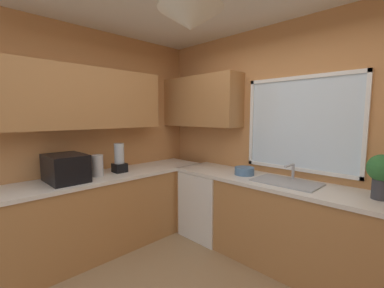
{
  "coord_description": "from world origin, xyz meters",
  "views": [
    {
      "loc": [
        1.25,
        -1.24,
        1.6
      ],
      "look_at": [
        -0.52,
        0.53,
        1.32
      ],
      "focal_mm": 23.77,
      "sensor_mm": 36.0,
      "label": 1
    }
  ],
  "objects_px": {
    "sink_assembly": "(286,182)",
    "microwave": "(66,168)",
    "bowl": "(244,171)",
    "kettle": "(98,166)",
    "dishwasher": "(210,203)",
    "potted_plant": "(382,172)",
    "blender_appliance": "(119,159)"
  },
  "relations": [
    {
      "from": "kettle",
      "to": "blender_appliance",
      "type": "xyz_separation_m",
      "value": [
        -0.02,
        0.29,
        0.04
      ]
    },
    {
      "from": "microwave",
      "to": "potted_plant",
      "type": "bearing_deg",
      "value": 33.75
    },
    {
      "from": "dishwasher",
      "to": "bowl",
      "type": "height_order",
      "value": "bowl"
    },
    {
      "from": "bowl",
      "to": "blender_appliance",
      "type": "height_order",
      "value": "blender_appliance"
    },
    {
      "from": "microwave",
      "to": "bowl",
      "type": "bearing_deg",
      "value": 53.84
    },
    {
      "from": "potted_plant",
      "to": "sink_assembly",
      "type": "bearing_deg",
      "value": -176.81
    },
    {
      "from": "dishwasher",
      "to": "bowl",
      "type": "xyz_separation_m",
      "value": [
        0.51,
        0.03,
        0.52
      ]
    },
    {
      "from": "potted_plant",
      "to": "blender_appliance",
      "type": "xyz_separation_m",
      "value": [
        -2.48,
        -1.03,
        -0.07
      ]
    },
    {
      "from": "microwave",
      "to": "kettle",
      "type": "bearing_deg",
      "value": 86.66
    },
    {
      "from": "dishwasher",
      "to": "bowl",
      "type": "relative_size",
      "value": 3.77
    },
    {
      "from": "blender_appliance",
      "to": "kettle",
      "type": "bearing_deg",
      "value": -86.02
    },
    {
      "from": "sink_assembly",
      "to": "microwave",
      "type": "bearing_deg",
      "value": -136.32
    },
    {
      "from": "sink_assembly",
      "to": "kettle",
      "type": "bearing_deg",
      "value": -142.72
    },
    {
      "from": "dishwasher",
      "to": "kettle",
      "type": "relative_size",
      "value": 3.44
    },
    {
      "from": "sink_assembly",
      "to": "bowl",
      "type": "distance_m",
      "value": 0.52
    },
    {
      "from": "sink_assembly",
      "to": "blender_appliance",
      "type": "xyz_separation_m",
      "value": [
        -1.69,
        -0.98,
        0.15
      ]
    },
    {
      "from": "microwave",
      "to": "sink_assembly",
      "type": "bearing_deg",
      "value": 43.68
    },
    {
      "from": "dishwasher",
      "to": "blender_appliance",
      "type": "xyz_separation_m",
      "value": [
        -0.66,
        -0.95,
        0.64
      ]
    },
    {
      "from": "potted_plant",
      "to": "dishwasher",
      "type": "bearing_deg",
      "value": -177.48
    },
    {
      "from": "sink_assembly",
      "to": "dishwasher",
      "type": "bearing_deg",
      "value": -178.0
    },
    {
      "from": "kettle",
      "to": "potted_plant",
      "type": "relative_size",
      "value": 0.66
    },
    {
      "from": "dishwasher",
      "to": "potted_plant",
      "type": "height_order",
      "value": "potted_plant"
    },
    {
      "from": "kettle",
      "to": "sink_assembly",
      "type": "bearing_deg",
      "value": 37.28
    },
    {
      "from": "microwave",
      "to": "potted_plant",
      "type": "distance_m",
      "value": 2.98
    },
    {
      "from": "microwave",
      "to": "potted_plant",
      "type": "relative_size",
      "value": 1.26
    },
    {
      "from": "kettle",
      "to": "potted_plant",
      "type": "height_order",
      "value": "potted_plant"
    },
    {
      "from": "bowl",
      "to": "sink_assembly",
      "type": "bearing_deg",
      "value": 0.66
    },
    {
      "from": "dishwasher",
      "to": "potted_plant",
      "type": "bearing_deg",
      "value": 2.52
    },
    {
      "from": "kettle",
      "to": "blender_appliance",
      "type": "bearing_deg",
      "value": 93.98
    },
    {
      "from": "dishwasher",
      "to": "blender_appliance",
      "type": "bearing_deg",
      "value": -124.88
    },
    {
      "from": "dishwasher",
      "to": "microwave",
      "type": "height_order",
      "value": "microwave"
    },
    {
      "from": "dishwasher",
      "to": "kettle",
      "type": "xyz_separation_m",
      "value": [
        -0.64,
        -1.23,
        0.6
      ]
    }
  ]
}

